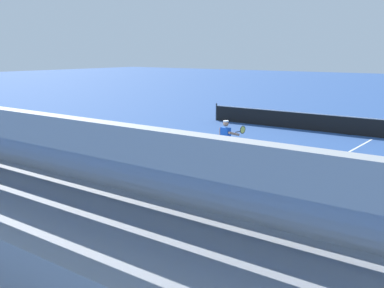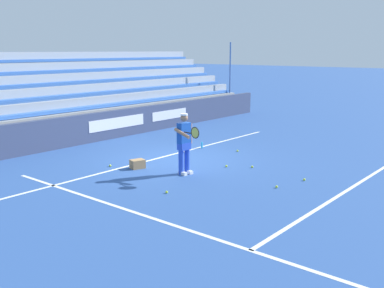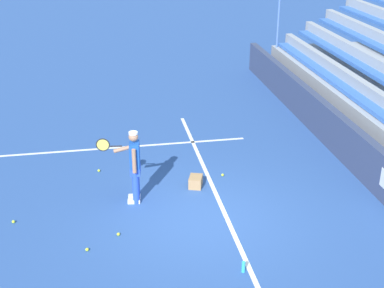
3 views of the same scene
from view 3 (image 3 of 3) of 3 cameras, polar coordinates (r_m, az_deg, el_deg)
ground_plane at (r=11.67m, az=1.29°, el=-8.07°), size 160.00×160.00×0.00m
court_baseline_white at (r=11.76m, az=3.70°, el=-7.82°), size 12.00×0.10×0.01m
court_sideline_white at (r=15.24m, az=-16.81°, el=-1.01°), size 0.10×12.00×0.01m
tennis_player at (r=12.02m, az=-6.21°, el=-2.31°), size 0.66×0.97×1.71m
ball_box_cardboard at (r=12.90m, az=0.39°, el=-4.03°), size 0.47×0.41×0.26m
tennis_ball_by_box at (r=11.24m, az=-7.86°, el=-9.51°), size 0.07×0.07×0.07m
tennis_ball_far_right at (r=10.90m, az=-11.13°, el=-10.98°), size 0.07×0.07×0.07m
tennis_ball_far_left at (r=13.83m, az=-9.91°, el=-2.81°), size 0.07×0.07×0.07m
tennis_ball_on_baseline at (r=12.16m, az=-18.51°, el=-7.86°), size 0.07×0.07×0.07m
tennis_ball_near_player at (r=13.43m, az=3.29°, el=-3.31°), size 0.07×0.07×0.07m
water_bottle at (r=10.17m, az=5.50°, el=-12.92°), size 0.07×0.07×0.22m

